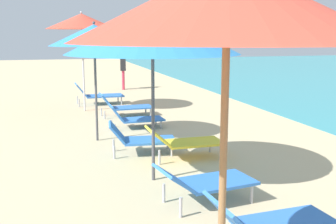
% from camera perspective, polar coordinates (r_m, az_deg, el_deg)
% --- Properties ---
extents(umbrella_second, '(1.93, 1.93, 2.70)m').
position_cam_1_polar(umbrella_second, '(2.58, 8.19, 14.62)').
color(umbrella_second, olive).
rests_on(umbrella_second, ground).
extents(lounger_second_shoreside, '(1.41, 0.74, 0.66)m').
position_cam_1_polar(lounger_second_shoreside, '(4.45, 14.20, -14.72)').
color(lounger_second_shoreside, blue).
rests_on(lounger_second_shoreside, ground).
extents(umbrella_third, '(2.57, 2.57, 2.63)m').
position_cam_1_polar(umbrella_third, '(6.10, -2.15, 10.95)').
color(umbrella_third, '#4C4C51').
rests_on(umbrella_third, ground).
extents(lounger_third_shoreside, '(1.37, 0.62, 0.60)m').
position_cam_1_polar(lounger_third_shoreside, '(7.49, 2.16, -4.02)').
color(lounger_third_shoreside, yellow).
rests_on(lounger_third_shoreside, ground).
extents(lounger_third_inland, '(1.39, 0.81, 0.56)m').
position_cam_1_polar(lounger_third_inland, '(5.54, 5.09, -9.47)').
color(lounger_third_inland, blue).
rests_on(lounger_third_inland, ground).
extents(umbrella_fourth, '(1.85, 1.85, 2.48)m').
position_cam_1_polar(umbrella_fourth, '(8.66, -10.16, 10.37)').
color(umbrella_fourth, '#4C4C51').
rests_on(umbrella_fourth, ground).
extents(lounger_fourth_shoreside, '(1.30, 0.60, 0.59)m').
position_cam_1_polar(lounger_fourth_shoreside, '(9.95, -4.63, -0.78)').
color(lounger_fourth_shoreside, blue).
rests_on(lounger_fourth_shoreside, ground).
extents(lounger_fourth_inland, '(1.30, 0.74, 0.61)m').
position_cam_1_polar(lounger_fourth_inland, '(7.77, -3.88, -3.64)').
color(lounger_fourth_inland, blue).
rests_on(lounger_fourth_inland, ground).
extents(umbrella_farthest, '(2.04, 2.04, 2.87)m').
position_cam_1_polar(umbrella_farthest, '(12.28, -11.84, 12.13)').
color(umbrella_farthest, silver).
rests_on(umbrella_farthest, ground).
extents(lounger_farthest_shoreside, '(1.53, 0.74, 0.70)m').
position_cam_1_polar(lounger_farthest_shoreside, '(13.47, -9.67, 2.43)').
color(lounger_farthest_shoreside, blue).
rests_on(lounger_farthest_shoreside, ground).
extents(lounger_farthest_inland, '(1.47, 0.67, 0.65)m').
position_cam_1_polar(lounger_farthest_inland, '(11.44, -6.04, 0.87)').
color(lounger_farthest_inland, blue).
rests_on(lounger_farthest_inland, ground).
extents(person_walking_mid, '(0.28, 0.39, 1.57)m').
position_cam_1_polar(person_walking_mid, '(17.04, -6.22, 6.28)').
color(person_walking_mid, '#D8334C').
rests_on(person_walking_mid, ground).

